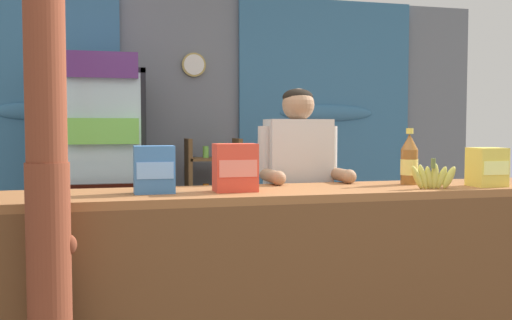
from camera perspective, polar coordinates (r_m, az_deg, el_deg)
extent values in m
cube|color=slate|center=(5.53, -4.44, 2.80)|extent=(5.41, 0.12, 2.53)
cube|color=teal|center=(5.38, -20.40, 5.52)|extent=(1.37, 0.04, 1.98)
ellipsoid|color=teal|center=(5.36, -20.40, 4.48)|extent=(0.75, 0.10, 0.16)
cube|color=teal|center=(5.75, 6.87, 5.55)|extent=(1.74, 0.04, 1.98)
ellipsoid|color=teal|center=(5.73, 6.93, 4.57)|extent=(0.96, 0.10, 0.16)
cylinder|color=tan|center=(5.45, -6.08, 9.22)|extent=(0.22, 0.03, 0.22)
cylinder|color=white|center=(5.43, -6.06, 9.23)|extent=(0.19, 0.01, 0.19)
cube|color=beige|center=(5.66, 3.90, 7.30)|extent=(0.24, 0.02, 0.18)
cube|color=#935B33|center=(2.99, 4.38, -3.18)|extent=(3.71, 0.56, 0.04)
cube|color=brown|center=(2.85, 6.10, -13.71)|extent=(3.71, 0.04, 0.95)
cylinder|color=brown|center=(2.50, -19.44, -13.72)|extent=(0.17, 0.17, 1.17)
cylinder|color=brown|center=(2.44, -19.98, 13.64)|extent=(0.16, 0.16, 1.17)
ellipsoid|color=brown|center=(2.43, -17.75, -7.87)|extent=(0.06, 0.05, 0.08)
cube|color=black|center=(5.25, -14.60, -1.45)|extent=(0.66, 0.04, 1.77)
cube|color=black|center=(4.99, -18.13, -1.75)|extent=(0.04, 0.58, 1.77)
cube|color=black|center=(4.99, -11.06, -1.65)|extent=(0.04, 0.58, 1.77)
cube|color=black|center=(4.98, -14.74, 8.26)|extent=(0.66, 0.58, 0.04)
cube|color=black|center=(5.12, -14.45, -11.17)|extent=(0.66, 0.58, 0.08)
cube|color=silver|center=(4.70, -14.60, -1.39)|extent=(0.60, 0.02, 1.61)
cylinder|color=#B7B7BC|center=(4.68, -11.31, -1.98)|extent=(0.02, 0.02, 0.40)
cube|color=silver|center=(5.00, -14.56, -4.31)|extent=(0.58, 0.50, 0.02)
cube|color=black|center=(4.88, -14.57, -3.21)|extent=(0.54, 0.46, 0.20)
cube|color=silver|center=(4.96, -14.64, 1.50)|extent=(0.58, 0.50, 0.02)
cube|color=#75C64C|center=(4.85, -14.66, 2.76)|extent=(0.54, 0.46, 0.20)
cube|color=silver|center=(4.98, -14.72, 7.34)|extent=(0.58, 0.50, 0.02)
cube|color=#56286B|center=(4.87, -14.75, 8.73)|extent=(0.54, 0.46, 0.20)
cube|color=brown|center=(5.19, -6.58, -4.58)|extent=(0.04, 0.28, 1.20)
cube|color=brown|center=(5.27, -1.82, -4.44)|extent=(0.04, 0.28, 1.20)
cube|color=brown|center=(5.18, -4.20, 0.10)|extent=(0.44, 0.28, 0.02)
cylinder|color=#75C64C|center=(5.17, -4.92, 0.79)|extent=(0.05, 0.05, 0.10)
cylinder|color=#75C64C|center=(5.19, -3.49, 0.95)|extent=(0.05, 0.05, 0.13)
cube|color=brown|center=(5.22, -4.18, -3.86)|extent=(0.44, 0.28, 0.02)
cylinder|color=orange|center=(5.20, -4.90, -3.04)|extent=(0.05, 0.05, 0.13)
cylinder|color=#56286B|center=(5.22, -3.47, -3.05)|extent=(0.07, 0.07, 0.12)
cube|color=brown|center=(5.27, -4.17, -7.75)|extent=(0.44, 0.28, 0.02)
cylinder|color=orange|center=(5.25, -4.88, -7.04)|extent=(0.06, 0.06, 0.11)
cylinder|color=brown|center=(5.27, -3.46, -6.80)|extent=(0.06, 0.06, 0.15)
cube|color=#E5563D|center=(4.79, 7.62, -7.20)|extent=(0.58, 0.58, 0.04)
cube|color=#E5563D|center=(4.62, 9.42, -4.84)|extent=(0.40, 0.20, 0.40)
cylinder|color=#E5563D|center=(5.10, 7.57, -9.08)|extent=(0.04, 0.04, 0.44)
cylinder|color=#E5563D|center=(4.84, 4.38, -9.73)|extent=(0.04, 0.04, 0.44)
cylinder|color=#E5563D|center=(4.85, 10.83, -9.76)|extent=(0.04, 0.04, 0.44)
cylinder|color=#E5563D|center=(4.58, 7.64, -10.52)|extent=(0.04, 0.04, 0.44)
cube|color=#E5563D|center=(4.91, 9.27, -5.53)|extent=(0.19, 0.38, 0.03)
cube|color=#E5563D|center=(4.63, 5.89, -6.04)|extent=(0.19, 0.38, 0.03)
cylinder|color=#28282D|center=(3.54, 2.82, -11.52)|extent=(0.11, 0.11, 0.81)
cylinder|color=#28282D|center=(3.59, 5.30, -11.33)|extent=(0.11, 0.11, 0.81)
cube|color=#BCB7B2|center=(3.45, 4.12, -0.52)|extent=(0.38, 0.20, 0.54)
sphere|color=#997051|center=(3.45, 4.14, 5.40)|extent=(0.19, 0.19, 0.19)
ellipsoid|color=black|center=(3.46, 4.09, 6.10)|extent=(0.18, 0.18, 0.10)
cylinder|color=#BCB7B2|center=(3.39, 0.86, 0.97)|extent=(0.08, 0.08, 0.28)
cylinder|color=#997051|center=(3.25, 1.56, -1.59)|extent=(0.07, 0.26, 0.07)
sphere|color=#997051|center=(3.13, 2.22, -1.78)|extent=(0.08, 0.08, 0.08)
cylinder|color=#BCB7B2|center=(3.52, 7.27, 1.03)|extent=(0.08, 0.08, 0.28)
cylinder|color=#997051|center=(3.39, 8.20, -1.43)|extent=(0.07, 0.26, 0.07)
sphere|color=#997051|center=(3.27, 9.08, -1.60)|extent=(0.08, 0.08, 0.08)
cylinder|color=brown|center=(3.30, 14.71, -0.67)|extent=(0.09, 0.09, 0.19)
cone|color=brown|center=(3.29, 14.74, 1.73)|extent=(0.09, 0.09, 0.09)
cylinder|color=#E5CC4C|center=(3.29, 14.76, 2.75)|extent=(0.04, 0.04, 0.03)
cylinder|color=#E5D166|center=(3.30, 14.71, -0.67)|extent=(0.09, 0.09, 0.09)
cube|color=#E5422D|center=(2.84, -2.04, -0.74)|extent=(0.21, 0.14, 0.23)
cube|color=#FF826D|center=(2.78, -1.73, -0.84)|extent=(0.18, 0.00, 0.08)
cube|color=#EAD14C|center=(3.33, 21.58, -0.64)|extent=(0.16, 0.15, 0.20)
cube|color=#FFFF8C|center=(3.26, 22.39, -0.73)|extent=(0.15, 0.00, 0.07)
cube|color=#3D75B7|center=(2.81, -9.90, -0.93)|extent=(0.19, 0.12, 0.23)
cube|color=#7CB5F7|center=(2.75, -9.80, -1.02)|extent=(0.17, 0.00, 0.08)
ellipsoid|color=#CCC14C|center=(3.06, 15.43, -1.65)|extent=(0.09, 0.04, 0.13)
ellipsoid|color=#CCC14C|center=(3.08, 15.95, -1.62)|extent=(0.07, 0.04, 0.14)
ellipsoid|color=#CCC14C|center=(3.10, 16.46, -1.69)|extent=(0.05, 0.03, 0.13)
ellipsoid|color=#CCC14C|center=(3.12, 17.02, -1.55)|extent=(0.06, 0.04, 0.14)
ellipsoid|color=#CCC14C|center=(3.13, 17.64, -1.65)|extent=(0.08, 0.03, 0.13)
ellipsoid|color=#CCC14C|center=(3.14, 18.32, -1.63)|extent=(0.10, 0.04, 0.13)
cylinder|color=olive|center=(3.10, 16.89, -0.31)|extent=(0.02, 0.02, 0.05)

